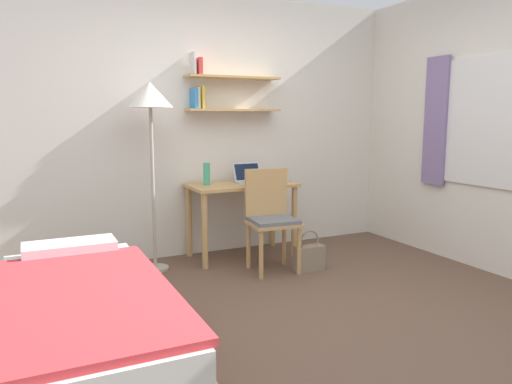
# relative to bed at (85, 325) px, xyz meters

# --- Properties ---
(ground_plane) EXTENTS (5.28, 5.28, 0.00)m
(ground_plane) POSITION_rel_bed_xyz_m (1.50, -0.07, -0.24)
(ground_plane) COLOR brown
(wall_back) EXTENTS (4.40, 0.27, 2.60)m
(wall_back) POSITION_rel_bed_xyz_m (1.51, 1.95, 1.07)
(wall_back) COLOR silver
(wall_back) RESTS_ON ground_plane
(bed) EXTENTS (0.89, 1.99, 0.54)m
(bed) POSITION_rel_bed_xyz_m (0.00, 0.00, 0.00)
(bed) COLOR tan
(bed) RESTS_ON ground_plane
(desk) EXTENTS (1.04, 0.56, 0.74)m
(desk) POSITION_rel_bed_xyz_m (1.68, 1.63, 0.36)
(desk) COLOR tan
(desk) RESTS_ON ground_plane
(desk_chair) EXTENTS (0.47, 0.44, 0.92)m
(desk_chair) POSITION_rel_bed_xyz_m (1.75, 1.13, 0.27)
(desk_chair) COLOR tan
(desk_chair) RESTS_ON ground_plane
(standing_lamp) EXTENTS (0.40, 0.40, 1.70)m
(standing_lamp) POSITION_rel_bed_xyz_m (0.78, 1.57, 1.26)
(standing_lamp) COLOR #B2A893
(standing_lamp) RESTS_ON ground_plane
(laptop) EXTENTS (0.30, 0.22, 0.20)m
(laptop) POSITION_rel_bed_xyz_m (1.78, 1.69, 0.55)
(laptop) COLOR #B7BABF
(laptop) RESTS_ON desk
(water_bottle) EXTENTS (0.06, 0.06, 0.22)m
(water_bottle) POSITION_rel_bed_xyz_m (1.33, 1.67, 0.61)
(water_bottle) COLOR #42A87F
(water_bottle) RESTS_ON desk
(book_stack) EXTENTS (0.15, 0.22, 0.05)m
(book_stack) POSITION_rel_bed_xyz_m (2.05, 1.69, 0.52)
(book_stack) COLOR #4CA856
(book_stack) RESTS_ON desk
(handbag) EXTENTS (0.28, 0.11, 0.38)m
(handbag) POSITION_rel_bed_xyz_m (2.05, 0.93, -0.11)
(handbag) COLOR gray
(handbag) RESTS_ON ground_plane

